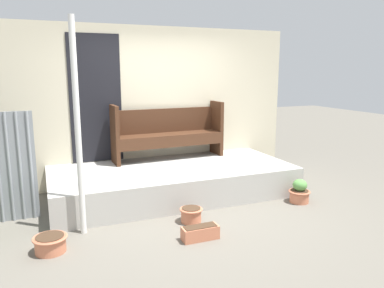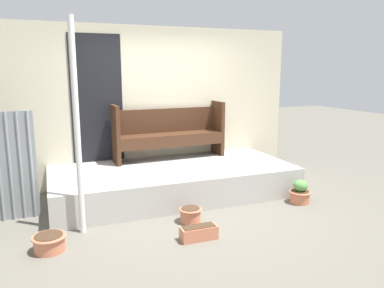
{
  "view_description": "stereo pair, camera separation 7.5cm",
  "coord_description": "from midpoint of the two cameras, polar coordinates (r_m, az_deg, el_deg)",
  "views": [
    {
      "loc": [
        -1.83,
        -4.42,
        1.89
      ],
      "look_at": [
        0.08,
        0.28,
        0.89
      ],
      "focal_mm": 35.0,
      "sensor_mm": 36.0,
      "label": 1
    },
    {
      "loc": [
        -1.76,
        -4.45,
        1.89
      ],
      "look_at": [
        0.08,
        0.28,
        0.89
      ],
      "focal_mm": 35.0,
      "sensor_mm": 36.0,
      "label": 2
    }
  ],
  "objects": [
    {
      "name": "ground_plane",
      "position": [
        5.15,
        0.7,
        -10.38
      ],
      "size": [
        24.0,
        24.0,
        0.0
      ],
      "primitive_type": "plane",
      "color": "#666056"
    },
    {
      "name": "porch_slab",
      "position": [
        5.79,
        -2.45,
        -5.63
      ],
      "size": [
        3.62,
        1.62,
        0.44
      ],
      "color": "#B2AFA8",
      "rests_on": "ground_plane"
    },
    {
      "name": "flower_pot_left",
      "position": [
        4.36,
        -20.47,
        -13.82
      ],
      "size": [
        0.36,
        0.36,
        0.18
      ],
      "color": "#C67251",
      "rests_on": "ground_plane"
    },
    {
      "name": "flower_pot_right",
      "position": [
        5.68,
        16.5,
        -7.14
      ],
      "size": [
        0.31,
        0.31,
        0.35
      ],
      "color": "#C67251",
      "rests_on": "ground_plane"
    },
    {
      "name": "bench",
      "position": [
        6.22,
        -3.18,
        2.12
      ],
      "size": [
        1.87,
        0.48,
        0.93
      ],
      "rotation": [
        0.0,
        0.0,
        0.04
      ],
      "color": "#422616",
      "rests_on": "porch_slab"
    },
    {
      "name": "flower_pot_middle",
      "position": [
        4.81,
        0.21,
        -10.63
      ],
      "size": [
        0.3,
        0.3,
        0.19
      ],
      "color": "#C67251",
      "rests_on": "ground_plane"
    },
    {
      "name": "support_post",
      "position": [
        4.4,
        -16.65,
        2.16
      ],
      "size": [
        0.07,
        0.07,
        2.48
      ],
      "color": "white",
      "rests_on": "ground_plane"
    },
    {
      "name": "house_wall",
      "position": [
        6.36,
        -5.34,
        5.85
      ],
      "size": [
        4.82,
        0.08,
        2.6
      ],
      "color": "beige",
      "rests_on": "ground_plane"
    },
    {
      "name": "planter_box_rect",
      "position": [
        4.36,
        1.55,
        -13.36
      ],
      "size": [
        0.42,
        0.16,
        0.16
      ],
      "color": "#C67251",
      "rests_on": "ground_plane"
    }
  ]
}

